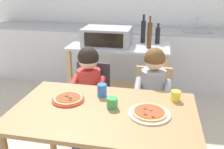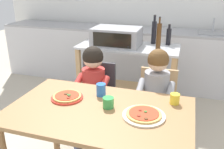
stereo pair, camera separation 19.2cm
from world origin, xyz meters
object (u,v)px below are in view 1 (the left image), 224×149
child_in_red_shirt (87,86)px  drinking_cup_blue (102,90)px  bottle_squat_spirits (143,31)px  child_in_grey_shirt (152,92)px  dining_chair_left (92,97)px  bottle_dark_olive_oil (149,35)px  drinking_cup_green (112,103)px  toaster_oven (107,37)px  dining_table (104,124)px  kitchen_island_cart (119,68)px  pizza_plate_cream (149,113)px  drinking_cup_yellow (176,96)px  bottle_slim_sauce (158,35)px  pizza_plate_red_rimmed (68,99)px  dining_chair_right (152,104)px

child_in_red_shirt → drinking_cup_blue: bearing=-57.2°
bottle_squat_spirits → child_in_grey_shirt: bearing=-79.6°
child_in_red_shirt → child_in_grey_shirt: (0.61, -0.02, 0.00)m
child_in_red_shirt → dining_chair_left: bearing=90.0°
bottle_dark_olive_oil → drinking_cup_blue: size_ratio=3.67×
bottle_dark_olive_oil → bottle_squat_spirits: bottle_dark_olive_oil is taller
drinking_cup_green → child_in_red_shirt: bearing=123.4°
toaster_oven → dining_chair_left: bearing=-92.7°
child_in_grey_shirt → bottle_squat_spirits: bearing=100.4°
dining_table → child_in_grey_shirt: 0.63m
dining_table → dining_chair_left: bearing=112.9°
child_in_red_shirt → child_in_grey_shirt: size_ratio=0.97×
bottle_squat_spirits → child_in_grey_shirt: bottle_squat_spirits is taller
drinking_cup_green → bottle_dark_olive_oil: bearing=81.9°
kitchen_island_cart → drinking_cup_blue: (0.06, -1.12, 0.22)m
dining_chair_left → child_in_grey_shirt: size_ratio=0.79×
pizza_plate_cream → drinking_cup_yellow: (0.18, 0.25, 0.03)m
bottle_slim_sauce → pizza_plate_red_rimmed: size_ratio=1.00×
drinking_cup_blue → child_in_red_shirt: bearing=122.8°
bottle_slim_sauce → drinking_cup_green: size_ratio=3.05×
pizza_plate_cream → drinking_cup_green: 0.27m
dining_chair_right → child_in_grey_shirt: bearing=-90.0°
bottle_slim_sauce → pizza_plate_red_rimmed: bearing=-113.0°
child_in_grey_shirt → drinking_cup_green: 0.58m
kitchen_island_cart → child_in_red_shirt: 0.78m
bottle_dark_olive_oil → bottle_squat_spirits: size_ratio=1.05×
kitchen_island_cart → dining_chair_left: 0.67m
toaster_oven → pizza_plate_cream: (0.58, -1.31, -0.21)m
dining_chair_left → pizza_plate_red_rimmed: dining_chair_left is taller
child_in_grey_shirt → pizza_plate_cream: child_in_grey_shirt is taller
drinking_cup_green → pizza_plate_cream: bearing=-10.9°
dining_chair_left → bottle_slim_sauce: bearing=53.8°
child_in_red_shirt → pizza_plate_red_rimmed: 0.49m
dining_chair_right → drinking_cup_blue: size_ratio=8.33×
kitchen_island_cart → dining_table: (0.13, -1.33, 0.06)m
child_in_grey_shirt → drinking_cup_green: bearing=-117.6°
dining_chair_right → child_in_red_shirt: child_in_red_shirt is taller
dining_table → pizza_plate_red_rimmed: bearing=163.4°
dining_table → drinking_cup_green: drinking_cup_green is taller
bottle_squat_spirits → dining_table: bottle_squat_spirits is taller
pizza_plate_red_rimmed → drinking_cup_yellow: 0.80m
toaster_oven → dining_table: size_ratio=0.43×
bottle_slim_sauce → dining_table: (-0.31, -1.52, -0.33)m
pizza_plate_red_rimmed → drinking_cup_green: (0.34, -0.04, 0.03)m
dining_table → drinking_cup_blue: size_ratio=13.17×
drinking_cup_blue → kitchen_island_cart: bearing=93.3°
bottle_squat_spirits → dining_table: 1.57m
child_in_grey_shirt → pizza_plate_cream: (-0.00, -0.55, 0.10)m
kitchen_island_cart → drinking_cup_green: bearing=-82.1°
toaster_oven → child_in_grey_shirt: bearing=-52.6°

